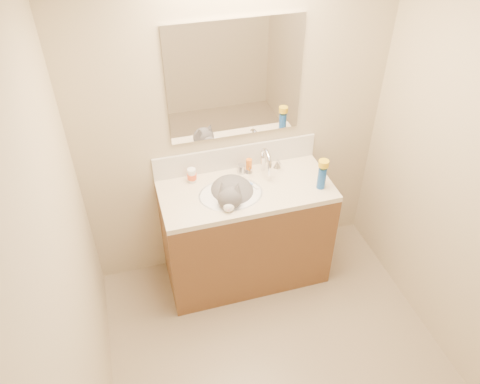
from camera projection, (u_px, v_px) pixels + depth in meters
ground at (288, 381)px, 3.04m from camera, size 2.50×2.50×0.00m
room_shell at (310, 208)px, 2.11m from camera, size 2.24×2.54×2.52m
vanity_cabinet at (246, 235)px, 3.51m from camera, size 1.20×0.55×0.82m
counter_slab at (246, 191)px, 3.24m from camera, size 1.20×0.55×0.04m
basin at (231, 202)px, 3.23m from camera, size 0.45×0.36×0.14m
faucet at (265, 163)px, 3.32m from camera, size 0.28×0.20×0.21m
cat at (232, 195)px, 3.21m from camera, size 0.42×0.47×0.34m
backsplash at (236, 157)px, 3.37m from camera, size 1.20×0.02×0.18m
mirror at (235, 81)px, 3.00m from camera, size 0.90×0.02×0.80m
pill_bottle at (192, 175)px, 3.26m from camera, size 0.08×0.08×0.11m
pill_label at (192, 176)px, 3.26m from camera, size 0.09×0.09×0.04m
silver_jar at (241, 169)px, 3.35m from camera, size 0.07×0.07×0.07m
amber_bottle at (249, 166)px, 3.35m from camera, size 0.05×0.05×0.11m
toothbrush at (251, 184)px, 3.26m from camera, size 0.07×0.13×0.01m
toothbrush_head at (251, 184)px, 3.26m from camera, size 0.03×0.03×0.02m
spray_can at (322, 178)px, 3.19m from camera, size 0.07×0.07×0.16m
spray_cap at (324, 163)px, 3.11m from camera, size 0.09×0.09×0.04m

